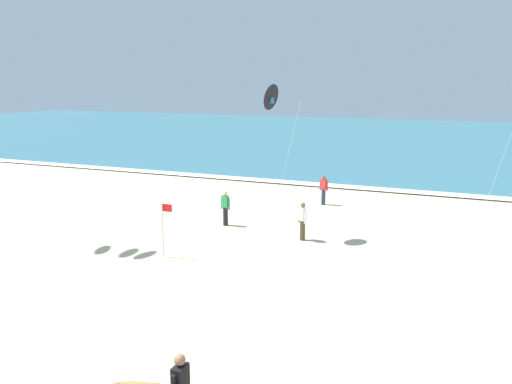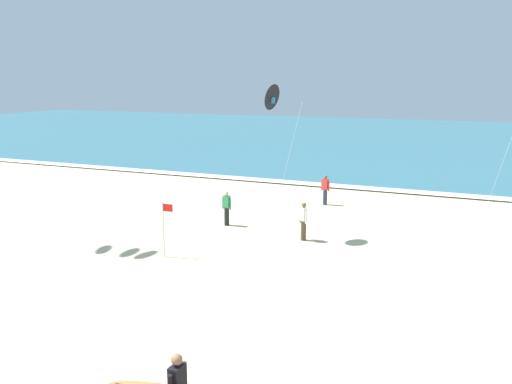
# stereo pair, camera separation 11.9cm
# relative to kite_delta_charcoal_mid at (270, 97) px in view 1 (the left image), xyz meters

# --- Properties ---
(ocean_water) EXTENTS (160.00, 60.00, 0.08)m
(ocean_water) POSITION_rel_kite_delta_charcoal_mid_xyz_m (2.32, 40.94, -5.73)
(ocean_water) COLOR #336B7A
(ocean_water) RESTS_ON ground
(shoreline_foam) EXTENTS (160.00, 1.16, 0.01)m
(shoreline_foam) POSITION_rel_kite_delta_charcoal_mid_xyz_m (2.32, 11.24, -5.69)
(shoreline_foam) COLOR white
(shoreline_foam) RESTS_ON ocean_water
(kite_delta_charcoal_mid) EXTENTS (0.80, 3.11, 6.33)m
(kite_delta_charcoal_mid) POSITION_rel_kite_delta_charcoal_mid_xyz_m (0.00, 0.00, 0.00)
(kite_delta_charcoal_mid) COLOR black
(kite_delta_charcoal_mid) RESTS_ON ground
(bystander_red_top) EXTENTS (0.48, 0.26, 1.59)m
(bystander_red_top) POSITION_rel_kite_delta_charcoal_mid_xyz_m (0.59, 6.41, -4.96)
(bystander_red_top) COLOR #2D334C
(bystander_red_top) RESTS_ON ground
(bystander_green_top) EXTENTS (0.49, 0.24, 1.59)m
(bystander_green_top) POSITION_rel_kite_delta_charcoal_mid_xyz_m (-2.41, 0.74, -4.96)
(bystander_green_top) COLOR black
(bystander_green_top) RESTS_ON ground
(bystander_white_top) EXTENTS (0.37, 0.38, 1.59)m
(bystander_white_top) POSITION_rel_kite_delta_charcoal_mid_xyz_m (1.49, -0.08, -4.96)
(bystander_white_top) COLOR #4C3D2D
(bystander_white_top) RESTS_ON ground
(lifeguard_flag) EXTENTS (0.45, 0.05, 2.10)m
(lifeguard_flag) POSITION_rel_kite_delta_charcoal_mid_xyz_m (-2.59, -4.09, -4.51)
(lifeguard_flag) COLOR silver
(lifeguard_flag) RESTS_ON ground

